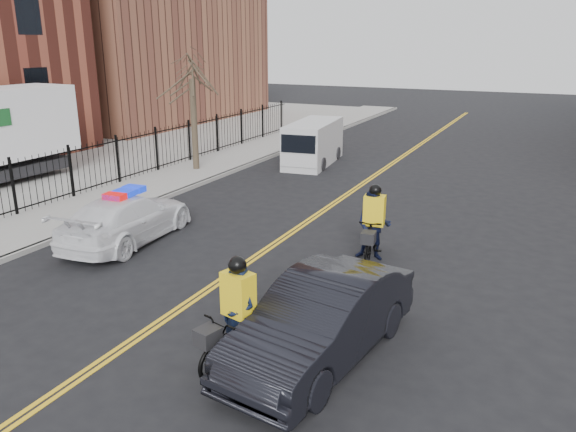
# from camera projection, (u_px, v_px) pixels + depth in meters

# --- Properties ---
(ground) EXTENTS (120.00, 120.00, 0.00)m
(ground) POSITION_uv_depth(u_px,v_px,m) (219.00, 282.00, 13.97)
(ground) COLOR black
(ground) RESTS_ON ground
(center_line_left) EXTENTS (0.10, 60.00, 0.01)m
(center_line_left) POSITION_uv_depth(u_px,v_px,m) (333.00, 202.00, 20.87)
(center_line_left) COLOR yellow
(center_line_left) RESTS_ON ground
(center_line_right) EXTENTS (0.10, 60.00, 0.01)m
(center_line_right) POSITION_uv_depth(u_px,v_px,m) (337.00, 203.00, 20.80)
(center_line_right) COLOR yellow
(center_line_right) RESTS_ON ground
(sidewalk) EXTENTS (3.00, 60.00, 0.15)m
(sidewalk) POSITION_uv_depth(u_px,v_px,m) (171.00, 180.00, 23.94)
(sidewalk) COLOR gray
(sidewalk) RESTS_ON ground
(curb) EXTENTS (0.20, 60.00, 0.15)m
(curb) POSITION_uv_depth(u_px,v_px,m) (201.00, 183.00, 23.31)
(curb) COLOR gray
(curb) RESTS_ON ground
(iron_fence) EXTENTS (0.12, 28.00, 2.00)m
(iron_fence) POSITION_uv_depth(u_px,v_px,m) (142.00, 155.00, 24.28)
(iron_fence) COLOR black
(iron_fence) RESTS_ON ground
(lot_pad) EXTENTS (18.00, 60.00, 0.02)m
(lot_pad) POSITION_uv_depth(u_px,v_px,m) (3.00, 159.00, 28.33)
(lot_pad) COLOR gray
(lot_pad) RESTS_ON ground
(warehouse_far) EXTENTS (14.00, 18.00, 14.00)m
(warehouse_far) POSITION_uv_depth(u_px,v_px,m) (129.00, 23.00, 42.05)
(warehouse_far) COLOR brown
(warehouse_far) RESTS_ON ground
(street_tree) EXTENTS (3.20, 3.20, 4.80)m
(street_tree) POSITION_uv_depth(u_px,v_px,m) (193.00, 93.00, 24.66)
(street_tree) COLOR #3D3124
(street_tree) RESTS_ON sidewalk
(police_cruiser) EXTENTS (2.45, 5.07, 1.58)m
(police_cruiser) POSITION_uv_depth(u_px,v_px,m) (127.00, 218.00, 16.64)
(police_cruiser) COLOR white
(police_cruiser) RESTS_ON ground
(dark_sedan) EXTENTS (2.33, 5.04, 1.60)m
(dark_sedan) POSITION_uv_depth(u_px,v_px,m) (322.00, 320.00, 10.42)
(dark_sedan) COLOR black
(dark_sedan) RESTS_ON ground
(cargo_van) EXTENTS (2.34, 5.02, 2.03)m
(cargo_van) POSITION_uv_depth(u_px,v_px,m) (313.00, 144.00, 27.01)
(cargo_van) COLOR silver
(cargo_van) RESTS_ON ground
(cyclist_near) EXTENTS (1.27, 2.30, 2.14)m
(cyclist_near) POSITION_uv_depth(u_px,v_px,m) (239.00, 328.00, 10.25)
(cyclist_near) COLOR black
(cyclist_near) RESTS_ON ground
(cyclist_far) EXTENTS (1.03, 2.16, 2.12)m
(cyclist_far) POSITION_uv_depth(u_px,v_px,m) (373.00, 230.00, 15.21)
(cyclist_far) COLOR black
(cyclist_far) RESTS_ON ground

